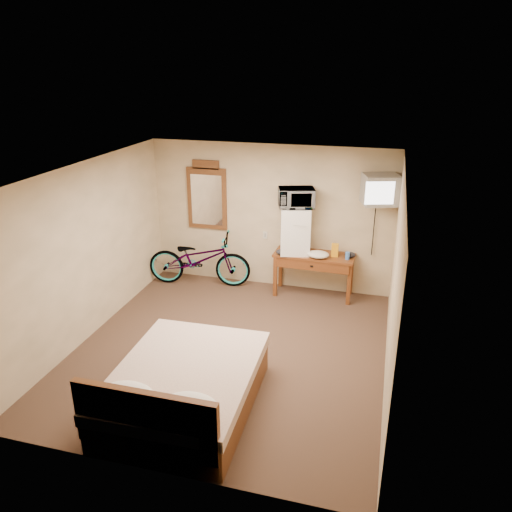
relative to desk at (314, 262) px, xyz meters
The scene contains 13 objects.
room 2.25m from the desk, 112.49° to the right, with size 4.60×4.64×2.50m.
desk is the anchor object (origin of this frame).
mini_fridge 0.62m from the desk, behind, with size 0.57×0.55×0.79m.
microwave 1.12m from the desk, behind, with size 0.57×0.39×0.32m, color white.
snack_bag 0.41m from the desk, ahead, with size 0.11×0.07×0.22m, color orange.
blue_cup 0.59m from the desk, ahead, with size 0.07×0.07×0.12m, color #3D76D2.
cloth_cream 0.22m from the desk, 51.22° to the right, with size 0.36×0.28×0.11m, color beige.
cloth_dark_a 0.54m from the desk, 166.62° to the right, with size 0.24×0.18×0.09m, color black.
cloth_dark_b 0.61m from the desk, ahead, with size 0.18×0.15×0.08m, color black.
crt_television 1.62m from the desk, ahead, with size 0.63×0.66×0.46m.
wall_mirror 2.19m from the desk, behind, with size 0.72×0.04×1.22m.
bicycle 2.03m from the desk, behind, with size 0.64×1.83×0.96m, color black.
bed 3.52m from the desk, 105.51° to the right, with size 1.59×2.07×0.90m.
Camera 1 is at (1.93, -5.69, 3.78)m, focal length 35.00 mm.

